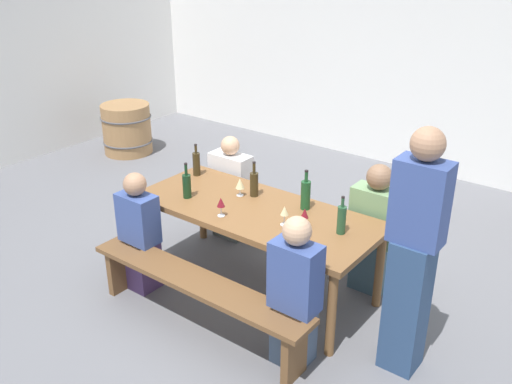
{
  "coord_description": "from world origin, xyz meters",
  "views": [
    {
      "loc": [
        2.52,
        -3.31,
        2.78
      ],
      "look_at": [
        0.0,
        0.0,
        0.9
      ],
      "focal_mm": 39.67,
      "sensor_mm": 36.0,
      "label": 1
    }
  ],
  "objects_px": {
    "tasting_table": "(256,217)",
    "wine_bottle_2": "(196,163)",
    "seated_guest_near_1": "(295,296)",
    "wine_glass_1": "(284,212)",
    "standing_host": "(413,258)",
    "wine_glass_2": "(305,214)",
    "wine_barrel": "(127,129)",
    "wine_glass_3": "(240,184)",
    "wine_bottle_0": "(342,219)",
    "wine_bottle_1": "(306,194)",
    "wine_bottle_4": "(254,184)",
    "seated_guest_far_0": "(231,191)",
    "wine_glass_0": "(221,203)",
    "seated_guest_near_0": "(140,235)",
    "seated_guest_far_1": "(374,232)",
    "bench_far": "(303,219)",
    "wine_bottle_3": "(187,185)",
    "bench_near": "(197,290)"
  },
  "relations": [
    {
      "from": "tasting_table",
      "to": "wine_bottle_2",
      "type": "xyz_separation_m",
      "value": [
        -0.88,
        0.24,
        0.19
      ]
    },
    {
      "from": "bench_far",
      "to": "wine_bottle_4",
      "type": "height_order",
      "value": "wine_bottle_4"
    },
    {
      "from": "bench_far",
      "to": "seated_guest_near_0",
      "type": "xyz_separation_m",
      "value": [
        -0.78,
        -1.33,
        0.15
      ]
    },
    {
      "from": "wine_glass_3",
      "to": "standing_host",
      "type": "bearing_deg",
      "value": -9.76
    },
    {
      "from": "wine_bottle_2",
      "to": "seated_guest_near_0",
      "type": "distance_m",
      "value": 0.91
    },
    {
      "from": "wine_bottle_1",
      "to": "wine_bottle_0",
      "type": "bearing_deg",
      "value": -23.59
    },
    {
      "from": "wine_bottle_2",
      "to": "seated_guest_far_0",
      "type": "distance_m",
      "value": 0.53
    },
    {
      "from": "bench_near",
      "to": "wine_bottle_0",
      "type": "xyz_separation_m",
      "value": [
        0.76,
        0.79,
        0.51
      ]
    },
    {
      "from": "wine_bottle_0",
      "to": "wine_barrel",
      "type": "distance_m",
      "value": 4.55
    },
    {
      "from": "seated_guest_near_1",
      "to": "wine_bottle_2",
      "type": "bearing_deg",
      "value": 63.48
    },
    {
      "from": "seated_guest_near_0",
      "to": "seated_guest_near_1",
      "type": "xyz_separation_m",
      "value": [
        1.56,
        -0.0,
        0.04
      ]
    },
    {
      "from": "seated_guest_near_0",
      "to": "wine_barrel",
      "type": "bearing_deg",
      "value": 51.06
    },
    {
      "from": "seated_guest_far_1",
      "to": "wine_glass_0",
      "type": "bearing_deg",
      "value": -47.16
    },
    {
      "from": "wine_bottle_2",
      "to": "wine_bottle_3",
      "type": "relative_size",
      "value": 0.97
    },
    {
      "from": "standing_host",
      "to": "bench_near",
      "type": "bearing_deg",
      "value": 22.08
    },
    {
      "from": "seated_guest_far_0",
      "to": "standing_host",
      "type": "bearing_deg",
      "value": 70.79
    },
    {
      "from": "wine_bottle_1",
      "to": "wine_barrel",
      "type": "xyz_separation_m",
      "value": [
        -3.8,
        1.35,
        -0.53
      ]
    },
    {
      "from": "wine_bottle_1",
      "to": "wine_bottle_4",
      "type": "distance_m",
      "value": 0.49
    },
    {
      "from": "wine_bottle_3",
      "to": "wine_bottle_0",
      "type": "bearing_deg",
      "value": 9.65
    },
    {
      "from": "wine_glass_1",
      "to": "wine_glass_3",
      "type": "xyz_separation_m",
      "value": [
        -0.61,
        0.22,
        -0.0
      ]
    },
    {
      "from": "seated_guest_far_0",
      "to": "seated_guest_near_1",
      "type": "bearing_deg",
      "value": 52.59
    },
    {
      "from": "wine_glass_0",
      "to": "wine_bottle_3",
      "type": "bearing_deg",
      "value": 168.4
    },
    {
      "from": "wine_glass_3",
      "to": "wine_barrel",
      "type": "xyz_separation_m",
      "value": [
        -3.22,
        1.48,
        -0.52
      ]
    },
    {
      "from": "wine_bottle_4",
      "to": "wine_glass_3",
      "type": "height_order",
      "value": "wine_bottle_4"
    },
    {
      "from": "wine_bottle_4",
      "to": "seated_guest_far_0",
      "type": "bearing_deg",
      "value": 146.21
    },
    {
      "from": "wine_bottle_1",
      "to": "wine_bottle_4",
      "type": "height_order",
      "value": "wine_bottle_1"
    },
    {
      "from": "tasting_table",
      "to": "seated_guest_near_0",
      "type": "distance_m",
      "value": 0.99
    },
    {
      "from": "wine_bottle_3",
      "to": "wine_bottle_1",
      "type": "bearing_deg",
      "value": 24.74
    },
    {
      "from": "wine_bottle_4",
      "to": "wine_barrel",
      "type": "distance_m",
      "value": 3.64
    },
    {
      "from": "wine_glass_0",
      "to": "standing_host",
      "type": "relative_size",
      "value": 0.09
    },
    {
      "from": "wine_glass_0",
      "to": "wine_barrel",
      "type": "relative_size",
      "value": 0.23
    },
    {
      "from": "tasting_table",
      "to": "wine_bottle_4",
      "type": "height_order",
      "value": "wine_bottle_4"
    },
    {
      "from": "wine_glass_2",
      "to": "wine_barrel",
      "type": "distance_m",
      "value": 4.31
    },
    {
      "from": "wine_bottle_1",
      "to": "seated_guest_far_1",
      "type": "bearing_deg",
      "value": 36.21
    },
    {
      "from": "wine_bottle_0",
      "to": "wine_glass_1",
      "type": "relative_size",
      "value": 1.91
    },
    {
      "from": "wine_glass_2",
      "to": "wine_barrel",
      "type": "height_order",
      "value": "wine_glass_2"
    },
    {
      "from": "wine_bottle_1",
      "to": "wine_glass_1",
      "type": "bearing_deg",
      "value": -85.35
    },
    {
      "from": "wine_glass_0",
      "to": "wine_glass_2",
      "type": "height_order",
      "value": "wine_glass_0"
    },
    {
      "from": "wine_glass_2",
      "to": "seated_guest_far_0",
      "type": "relative_size",
      "value": 0.14
    },
    {
      "from": "wine_bottle_3",
      "to": "wine_glass_3",
      "type": "relative_size",
      "value": 1.95
    },
    {
      "from": "seated_guest_near_0",
      "to": "wine_barrel",
      "type": "height_order",
      "value": "seated_guest_near_0"
    },
    {
      "from": "wine_glass_1",
      "to": "standing_host",
      "type": "bearing_deg",
      "value": -3.79
    },
    {
      "from": "wine_barrel",
      "to": "bench_far",
      "type": "bearing_deg",
      "value": -13.84
    },
    {
      "from": "tasting_table",
      "to": "bench_near",
      "type": "relative_size",
      "value": 1.05
    },
    {
      "from": "wine_glass_3",
      "to": "wine_barrel",
      "type": "bearing_deg",
      "value": 155.36
    },
    {
      "from": "standing_host",
      "to": "wine_barrel",
      "type": "distance_m",
      "value": 5.23
    },
    {
      "from": "seated_guest_near_1",
      "to": "standing_host",
      "type": "relative_size",
      "value": 0.65
    },
    {
      "from": "tasting_table",
      "to": "wine_glass_3",
      "type": "relative_size",
      "value": 12.86
    },
    {
      "from": "standing_host",
      "to": "wine_barrel",
      "type": "height_order",
      "value": "standing_host"
    },
    {
      "from": "seated_guest_far_1",
      "to": "wine_barrel",
      "type": "distance_m",
      "value": 4.4
    }
  ]
}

